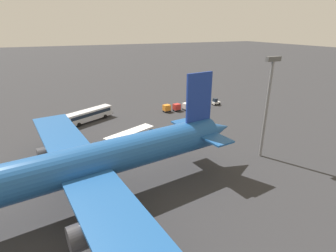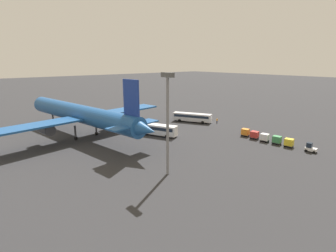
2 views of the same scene
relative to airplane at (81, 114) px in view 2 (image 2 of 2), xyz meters
name	(u,v)px [view 2 (image 2 of 2)]	position (x,y,z in m)	size (l,w,h in m)	color
ground_plane	(212,123)	(-12.45, -38.92, -6.17)	(600.00, 600.00, 0.00)	#2D2D30
airplane	(81,114)	(0.00, 0.00, 0.00)	(55.92, 48.82, 16.43)	#1E5193
shuttle_bus_near	(192,117)	(-7.13, -35.11, -4.36)	(12.75, 8.41, 3.00)	silver
shuttle_bus_far	(158,129)	(-12.55, -16.17, -4.29)	(11.22, 6.90, 3.12)	white
baggage_tug	(310,148)	(-45.49, -34.52, -5.23)	(2.54, 1.89, 2.10)	white
worker_person	(217,121)	(-13.71, -40.15, -5.30)	(0.38, 0.38, 1.74)	#1E1E2D
cargo_cart_yellow	(289,142)	(-40.72, -34.14, -4.98)	(2.23, 1.97, 2.06)	#38383D
cargo_cart_green	(277,139)	(-37.68, -34.11, -4.98)	(2.23, 1.97, 2.06)	#38383D
cargo_cart_white	(265,137)	(-34.64, -33.68, -4.98)	(2.23, 1.97, 2.06)	#38383D
cargo_cart_red	(254,135)	(-31.60, -33.83, -4.98)	(2.23, 1.97, 2.06)	#38383D
cargo_cart_orange	(245,132)	(-28.57, -34.18, -4.98)	(2.23, 1.97, 2.06)	#38383D
light_pole	(168,114)	(-33.74, -1.92, 5.01)	(2.80, 0.70, 18.33)	slate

